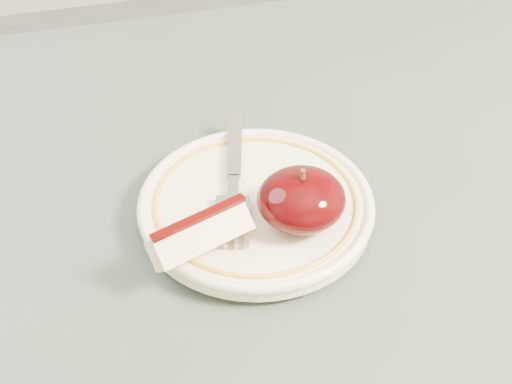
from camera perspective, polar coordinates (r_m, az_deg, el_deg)
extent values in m
cylinder|color=brown|center=(1.19, 15.83, -2.15)|extent=(0.05, 0.05, 0.71)
cube|color=#3D4B42|center=(0.54, 4.30, -9.87)|extent=(0.90, 0.90, 0.04)
cylinder|color=#F4EBCD|center=(0.58, 0.00, -1.84)|extent=(0.10, 0.10, 0.01)
cylinder|color=#F4EBCD|center=(0.57, 0.00, -1.19)|extent=(0.19, 0.19, 0.01)
torus|color=#F4EBCD|center=(0.57, 0.00, -0.82)|extent=(0.19, 0.19, 0.01)
torus|color=gold|center=(0.57, 0.00, -0.72)|extent=(0.17, 0.17, 0.00)
ellipsoid|color=black|center=(0.54, 3.65, -0.60)|extent=(0.07, 0.06, 0.04)
cylinder|color=#472D19|center=(0.52, 3.76, 1.31)|extent=(0.00, 0.00, 0.01)
cube|color=beige|center=(0.52, -4.49, -3.48)|extent=(0.08, 0.06, 0.03)
cube|color=#340201|center=(0.51, -4.60, -2.04)|extent=(0.07, 0.03, 0.00)
cube|color=gray|center=(0.62, -1.70, 3.83)|extent=(0.03, 0.09, 0.00)
cube|color=gray|center=(0.58, -1.82, 0.46)|extent=(0.01, 0.03, 0.00)
cube|color=gray|center=(0.56, -1.88, -1.10)|extent=(0.03, 0.03, 0.00)
cube|color=gray|center=(0.54, -0.71, -3.02)|extent=(0.01, 0.03, 0.00)
cube|color=gray|center=(0.54, -1.54, -3.02)|extent=(0.01, 0.03, 0.00)
cube|color=gray|center=(0.54, -2.36, -3.02)|extent=(0.01, 0.03, 0.00)
cube|color=gray|center=(0.54, -3.19, -3.01)|extent=(0.01, 0.03, 0.00)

